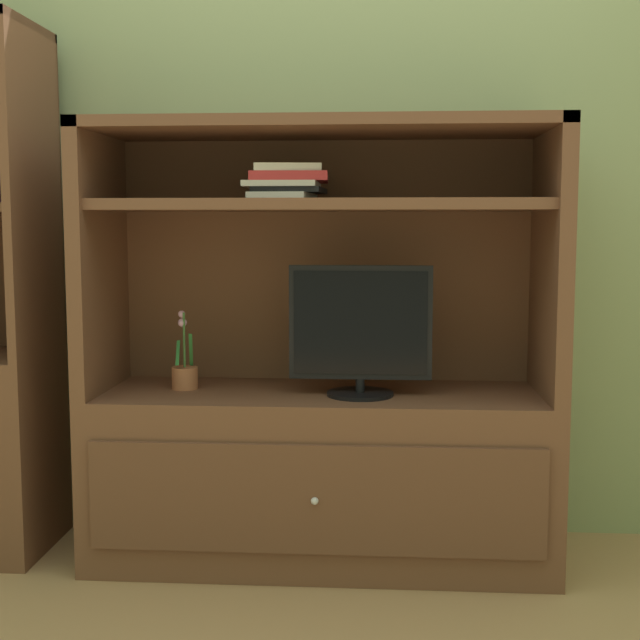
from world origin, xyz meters
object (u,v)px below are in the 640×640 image
Objects in this scene: magazine_stack at (287,183)px; potted_plant at (185,373)px; media_console at (321,422)px; tv_monitor at (360,331)px.

potted_plant is at bearing 176.96° from magazine_stack.
potted_plant is (-0.47, 0.01, 0.16)m from media_console.
tv_monitor reaches higher than potted_plant.
tv_monitor is (0.13, -0.07, 0.32)m from media_console.
media_console is 0.82m from magazine_stack.
potted_plant is 0.74m from magazine_stack.
magazine_stack is (0.36, -0.02, 0.65)m from potted_plant.
potted_plant is 0.80× the size of magazine_stack.
media_console is 0.50m from potted_plant.
media_console is 0.36m from tv_monitor.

